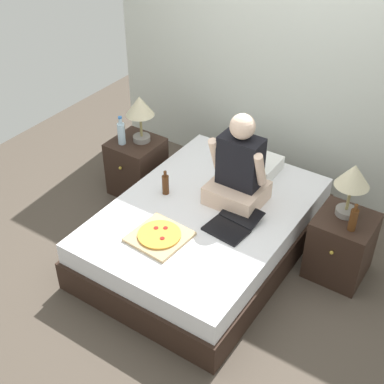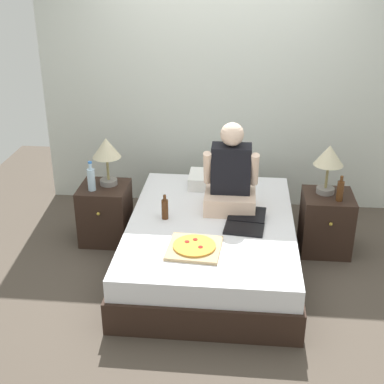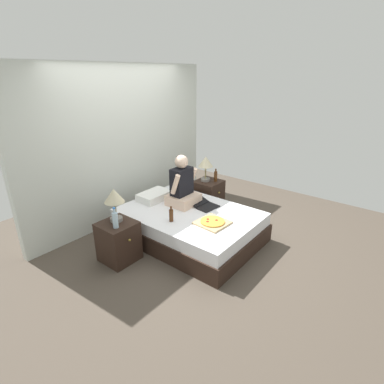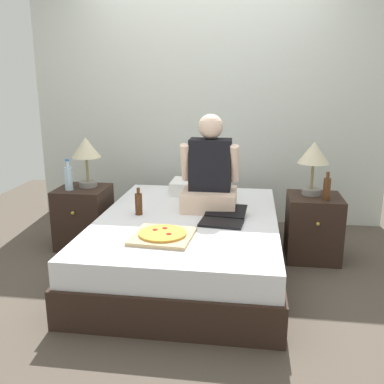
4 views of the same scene
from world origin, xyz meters
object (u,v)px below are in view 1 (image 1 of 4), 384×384
object	(u,v)px
water_bottle	(121,133)
beer_bottle_on_bed	(165,184)
lamp_on_left_nightstand	(140,109)
beer_bottle	(353,219)
nightstand_left	(137,166)
pizza_box	(159,236)
person_seated	(239,171)
laptop	(231,225)
lamp_on_right_nightstand	(353,179)
nightstand_right	(341,246)
bed	(205,231)

from	to	relation	value
water_bottle	beer_bottle_on_bed	xyz separation A→B (m)	(0.71, -0.29, -0.12)
lamp_on_left_nightstand	beer_bottle_on_bed	world-z (taller)	lamp_on_left_nightstand
beer_bottle	nightstand_left	bearing A→B (deg)	177.29
water_bottle	pizza_box	world-z (taller)	water_bottle
person_seated	beer_bottle_on_bed	world-z (taller)	person_seated
laptop	beer_bottle_on_bed	xyz separation A→B (m)	(-0.68, 0.07, 0.07)
nightstand_left	lamp_on_right_nightstand	bearing A→B (deg)	1.42
water_bottle	nightstand_right	bearing A→B (deg)	2.43
person_seated	laptop	world-z (taller)	person_seated
lamp_on_left_nightstand	bed	bearing A→B (deg)	-23.84
water_bottle	beer_bottle_on_bed	world-z (taller)	water_bottle
person_seated	beer_bottle_on_bed	bearing A→B (deg)	-155.00
nightstand_left	nightstand_right	bearing A→B (deg)	0.00
lamp_on_right_nightstand	pizza_box	size ratio (longest dim) A/B	1.05
lamp_on_left_nightstand	beer_bottle_on_bed	distance (m)	0.80
nightstand_left	beer_bottle	world-z (taller)	beer_bottle
lamp_on_left_nightstand	beer_bottle_on_bed	xyz separation A→B (m)	(0.59, -0.43, -0.34)
lamp_on_right_nightstand	beer_bottle	world-z (taller)	lamp_on_right_nightstand
nightstand_left	water_bottle	distance (m)	0.40
nightstand_left	person_seated	distance (m)	1.26
nightstand_left	lamp_on_left_nightstand	world-z (taller)	lamp_on_left_nightstand
nightstand_right	pizza_box	size ratio (longest dim) A/B	1.28
nightstand_right	pizza_box	world-z (taller)	nightstand_right
lamp_on_right_nightstand	beer_bottle_on_bed	size ratio (longest dim) A/B	2.05
pizza_box	lamp_on_right_nightstand	bearing A→B (deg)	40.13
person_seated	beer_bottle_on_bed	distance (m)	0.63
lamp_on_left_nightstand	laptop	bearing A→B (deg)	-21.87
lamp_on_left_nightstand	pizza_box	distance (m)	1.34
water_bottle	beer_bottle_on_bed	bearing A→B (deg)	-22.57
lamp_on_right_nightstand	nightstand_left	bearing A→B (deg)	-178.58
laptop	person_seated	bearing A→B (deg)	112.48
person_seated	lamp_on_right_nightstand	bearing A→B (deg)	12.07
beer_bottle	beer_bottle_on_bed	xyz separation A→B (m)	(-1.49, -0.28, -0.11)
nightstand_left	person_seated	size ratio (longest dim) A/B	0.70
beer_bottle_on_bed	nightstand_left	bearing A→B (deg)	148.52
nightstand_right	person_seated	size ratio (longest dim) A/B	0.70
person_seated	pizza_box	xyz separation A→B (m)	(-0.25, -0.74, -0.27)
nightstand_right	lamp_on_right_nightstand	bearing A→B (deg)	120.93
person_seated	nightstand_right	bearing A→B (deg)	8.49
lamp_on_right_nightstand	beer_bottle	distance (m)	0.29
nightstand_left	lamp_on_right_nightstand	world-z (taller)	lamp_on_right_nightstand
person_seated	laptop	size ratio (longest dim) A/B	1.75
bed	pizza_box	xyz separation A→B (m)	(-0.10, -0.49, 0.25)
bed	lamp_on_left_nightstand	xyz separation A→B (m)	(-0.98, 0.43, 0.65)
bed	pizza_box	world-z (taller)	pizza_box
laptop	nightstand_right	bearing A→B (deg)	31.74
nightstand_left	laptop	size ratio (longest dim) A/B	1.23
bed	laptop	bearing A→B (deg)	-14.60
water_bottle	laptop	xyz separation A→B (m)	(1.38, -0.37, -0.19)
nightstand_right	beer_bottle	world-z (taller)	beer_bottle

